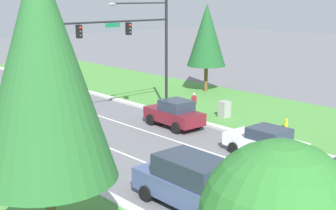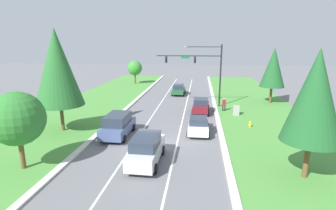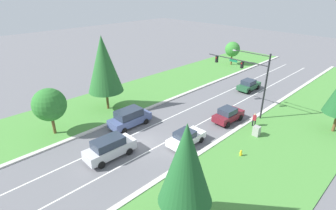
{
  "view_description": "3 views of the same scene",
  "coord_description": "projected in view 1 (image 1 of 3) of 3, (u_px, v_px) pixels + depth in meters",
  "views": [
    {
      "loc": [
        -15.91,
        -10.61,
        8.2
      ],
      "look_at": [
        0.62,
        7.7,
        2.44
      ],
      "focal_mm": 50.0,
      "sensor_mm": 36.0,
      "label": 1
    },
    {
      "loc": [
        3.55,
        -20.24,
        8.3
      ],
      "look_at": [
        0.48,
        4.94,
        2.22
      ],
      "focal_mm": 28.0,
      "sensor_mm": 36.0,
      "label": 2
    },
    {
      "loc": [
        18.55,
        -14.09,
        15.0
      ],
      "look_at": [
        -1.35,
        5.56,
        2.13
      ],
      "focal_mm": 28.0,
      "sensor_mm": 36.0,
      "label": 3
    }
  ],
  "objects": [
    {
      "name": "burgundy_sedan",
      "position": [
        174.0,
        113.0,
        29.82
      ],
      "size": [
        2.14,
        4.2,
        1.79
      ],
      "rotation": [
        0.0,
        0.0,
        -0.04
      ],
      "color": "maroon",
      "rests_on": "ground_plane"
    },
    {
      "name": "lane_stripe_inner_right",
      "position": [
        302.0,
        182.0,
        21.09
      ],
      "size": [
        0.14,
        81.0,
        0.01
      ],
      "color": "white",
      "rests_on": "ground_plane"
    },
    {
      "name": "ground_plane",
      "position": [
        278.0,
        193.0,
        19.92
      ],
      "size": [
        160.0,
        160.0,
        0.0
      ],
      "primitive_type": "plane",
      "color": "slate"
    },
    {
      "name": "white_sedan",
      "position": [
        266.0,
        142.0,
        24.44
      ],
      "size": [
        2.04,
        4.29,
        1.55
      ],
      "rotation": [
        0.0,
        0.0,
        0.0
      ],
      "color": "white",
      "rests_on": "ground_plane"
    },
    {
      "name": "fire_hydrant",
      "position": [
        286.0,
        124.0,
        29.45
      ],
      "size": [
        0.34,
        0.2,
        0.7
      ],
      "color": "gold",
      "rests_on": "ground_plane"
    },
    {
      "name": "conifer_mid_left_tree",
      "position": [
        43.0,
        68.0,
        14.09
      ],
      "size": [
        4.42,
        4.42,
        9.63
      ],
      "color": "brown",
      "rests_on": "ground_plane"
    },
    {
      "name": "conifer_far_right_tree",
      "position": [
        207.0,
        35.0,
        39.82
      ],
      "size": [
        3.31,
        3.31,
        7.63
      ],
      "color": "brown",
      "rests_on": "ground_plane"
    },
    {
      "name": "traffic_signal_mast",
      "position": [
        140.0,
        39.0,
        31.32
      ],
      "size": [
        8.41,
        0.41,
        8.08
      ],
      "color": "black",
      "rests_on": "ground_plane"
    },
    {
      "name": "utility_cabinet",
      "position": [
        224.0,
        110.0,
        32.07
      ],
      "size": [
        0.7,
        0.6,
        1.19
      ],
      "color": "#9E9E99",
      "rests_on": "ground_plane"
    },
    {
      "name": "lane_stripe_inner_left",
      "position": [
        252.0,
        206.0,
        18.74
      ],
      "size": [
        0.14,
        81.0,
        0.01
      ],
      "color": "white",
      "rests_on": "ground_plane"
    },
    {
      "name": "slate_blue_suv",
      "position": [
        191.0,
        182.0,
        18.44
      ],
      "size": [
        2.25,
        4.99,
        2.06
      ],
      "rotation": [
        0.0,
        0.0,
        -0.01
      ],
      "color": "#475684",
      "rests_on": "ground_plane"
    },
    {
      "name": "forest_sedan",
      "position": [
        41.0,
        95.0,
        35.49
      ],
      "size": [
        2.07,
        4.27,
        1.7
      ],
      "rotation": [
        0.0,
        0.0,
        -0.01
      ],
      "color": "#235633",
      "rests_on": "ground_plane"
    },
    {
      "name": "pedestrian",
      "position": [
        194.0,
        103.0,
        32.44
      ],
      "size": [
        0.42,
        0.31,
        1.69
      ],
      "rotation": [
        0.0,
        0.0,
        3.39
      ],
      "color": "black",
      "rests_on": "ground_plane"
    }
  ]
}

